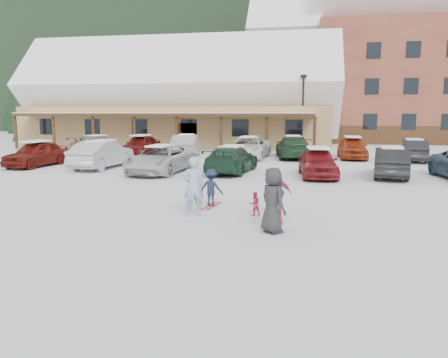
% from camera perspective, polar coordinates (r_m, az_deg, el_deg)
% --- Properties ---
extents(ground, '(160.00, 160.00, 0.00)m').
position_cam_1_polar(ground, '(13.68, -2.01, -4.75)').
color(ground, white).
rests_on(ground, ground).
extents(forested_hillside, '(300.00, 70.00, 38.00)m').
position_cam_1_polar(forested_hillside, '(99.28, 9.12, 17.94)').
color(forested_hillside, black).
rests_on(forested_hillside, ground).
extents(day_lodge, '(29.12, 12.50, 10.38)m').
position_cam_1_polar(day_lodge, '(42.63, -5.80, 9.82)').
color(day_lodge, tan).
rests_on(day_lodge, ground).
extents(alpine_hotel, '(31.48, 14.01, 21.48)m').
position_cam_1_polar(alpine_hotel, '(52.50, 23.70, 14.08)').
color(alpine_hotel, brown).
rests_on(alpine_hotel, ground).
extents(lamp_post, '(0.50, 0.25, 6.07)m').
position_cam_1_polar(lamp_post, '(36.13, 10.25, 9.10)').
color(lamp_post, black).
rests_on(lamp_post, ground).
extents(conifer_0, '(4.40, 4.40, 10.20)m').
position_cam_1_polar(conifer_0, '(51.84, -23.86, 10.88)').
color(conifer_0, black).
rests_on(conifer_0, ground).
extents(conifer_2, '(5.28, 5.28, 12.24)m').
position_cam_1_polar(conifer_2, '(64.16, -20.82, 11.55)').
color(conifer_2, black).
rests_on(conifer_2, ground).
extents(conifer_3, '(3.96, 3.96, 9.18)m').
position_cam_1_polar(conifer_3, '(57.09, 13.84, 10.55)').
color(conifer_3, black).
rests_on(conifer_3, ground).
extents(adult_skier, '(0.81, 0.71, 1.85)m').
position_cam_1_polar(adult_skier, '(13.42, -4.03, -0.98)').
color(adult_skier, '#96AECD').
rests_on(adult_skier, ground).
extents(toddler_red, '(0.46, 0.43, 0.76)m').
position_cam_1_polar(toddler_red, '(13.54, 4.00, -3.26)').
color(toddler_red, '#BE2853').
rests_on(toddler_red, ground).
extents(child_navy, '(0.88, 0.59, 1.27)m').
position_cam_1_polar(child_navy, '(14.81, -1.67, -1.17)').
color(child_navy, '#181F3D').
rests_on(child_navy, ground).
extents(skis_child_navy, '(0.40, 1.41, 0.03)m').
position_cam_1_polar(skis_child_navy, '(14.93, -1.66, -3.52)').
color(skis_child_navy, '#AC2618').
rests_on(skis_child_navy, ground).
extents(child_magenta, '(0.90, 0.47, 1.46)m').
position_cam_1_polar(child_magenta, '(13.35, 6.99, -1.95)').
color(child_magenta, '#B43474').
rests_on(child_magenta, ground).
extents(skis_child_magenta, '(0.40, 1.41, 0.03)m').
position_cam_1_polar(skis_child_magenta, '(13.50, 6.93, -4.92)').
color(skis_child_magenta, '#AC2618').
rests_on(skis_child_magenta, ground).
extents(bystander_dark, '(0.98, 1.02, 1.76)m').
position_cam_1_polar(bystander_dark, '(11.64, 6.38, -2.79)').
color(bystander_dark, '#2A2A2D').
rests_on(bystander_dark, ground).
extents(parked_car_0, '(2.18, 4.51, 1.48)m').
position_cam_1_polar(parked_car_0, '(27.78, -23.29, 3.05)').
color(parked_car_0, maroon).
rests_on(parked_car_0, ground).
extents(parked_car_1, '(1.99, 4.87, 1.57)m').
position_cam_1_polar(parked_car_1, '(25.69, -15.65, 3.12)').
color(parked_car_1, '#B6B7BB').
rests_on(parked_car_1, ground).
extents(parked_car_2, '(2.84, 5.35, 1.43)m').
position_cam_1_polar(parked_car_2, '(23.12, -8.29, 2.58)').
color(parked_car_2, silver).
rests_on(parked_car_2, ground).
extents(parked_car_3, '(2.49, 5.00, 1.39)m').
position_cam_1_polar(parked_car_3, '(22.96, 1.00, 2.58)').
color(parked_car_3, '#1A3B29').
rests_on(parked_car_3, ground).
extents(parked_car_4, '(2.05, 4.37, 1.45)m').
position_cam_1_polar(parked_car_4, '(21.93, 12.15, 2.15)').
color(parked_car_4, maroon).
rests_on(parked_car_4, ground).
extents(parked_car_5, '(2.24, 4.61, 1.45)m').
position_cam_1_polar(parked_car_5, '(22.92, 21.04, 2.05)').
color(parked_car_5, black).
rests_on(parked_car_5, ground).
extents(parked_car_7, '(2.45, 5.05, 1.42)m').
position_cam_1_polar(parked_car_7, '(34.00, -16.35, 4.30)').
color(parked_car_7, gray).
rests_on(parked_car_7, ground).
extents(parked_car_8, '(2.02, 4.46, 1.49)m').
position_cam_1_polar(parked_car_8, '(32.29, -10.83, 4.34)').
color(parked_car_8, maroon).
rests_on(parked_car_8, ground).
extents(parked_car_9, '(2.33, 4.94, 1.57)m').
position_cam_1_polar(parked_car_9, '(31.11, -4.94, 4.37)').
color(parked_car_9, '#A1A0A4').
rests_on(parked_car_9, ground).
extents(parked_car_10, '(2.81, 5.49, 1.48)m').
position_cam_1_polar(parked_car_10, '(29.84, 3.23, 4.11)').
color(parked_car_10, white).
rests_on(parked_car_10, ground).
extents(parked_car_11, '(2.74, 5.49, 1.53)m').
position_cam_1_polar(parked_car_11, '(30.39, 8.98, 4.15)').
color(parked_car_11, '#1F3E25').
rests_on(parked_car_11, ground).
extents(parked_car_12, '(1.81, 4.42, 1.50)m').
position_cam_1_polar(parked_car_12, '(30.90, 16.39, 3.95)').
color(parked_car_12, '#A03716').
rests_on(parked_car_12, ground).
extents(parked_car_13, '(2.15, 4.46, 1.41)m').
position_cam_1_polar(parked_car_13, '(30.84, 23.55, 3.47)').
color(parked_car_13, black).
rests_on(parked_car_13, ground).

